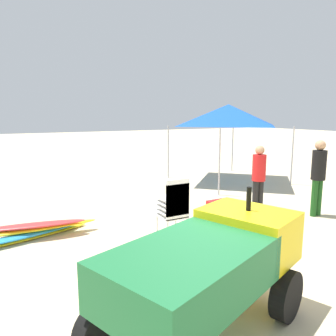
{
  "coord_description": "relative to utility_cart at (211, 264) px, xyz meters",
  "views": [
    {
      "loc": [
        -3.1,
        -3.96,
        2.38
      ],
      "look_at": [
        1.19,
        3.78,
        0.92
      ],
      "focal_mm": 34.93,
      "sensor_mm": 36.0,
      "label": 1
    }
  ],
  "objects": [
    {
      "name": "lifeguard_near_left",
      "position": [
        3.63,
        3.02,
        0.16
      ],
      "size": [
        0.32,
        0.32,
        1.64
      ],
      "color": "black",
      "rests_on": "ground"
    },
    {
      "name": "utility_cart",
      "position": [
        0.0,
        0.0,
        0.0
      ],
      "size": [
        2.8,
        2.02,
        1.5
      ],
      "color": "#1E6B38",
      "rests_on": "ground"
    },
    {
      "name": "lifeguard_near_center",
      "position": [
        4.67,
        2.18,
        0.25
      ],
      "size": [
        0.32,
        0.32,
        1.79
      ],
      "color": "#194C19",
      "rests_on": "ground"
    },
    {
      "name": "stacked_plastic_chairs",
      "position": [
        1.0,
        2.52,
        -0.09
      ],
      "size": [
        0.48,
        0.48,
        1.2
      ],
      "color": "white",
      "rests_on": "ground"
    },
    {
      "name": "ground",
      "position": [
        1.09,
        1.3,
        -0.78
      ],
      "size": [
        80.0,
        80.0,
        0.0
      ],
      "primitive_type": "plane",
      "color": "beige"
    },
    {
      "name": "popup_canopy",
      "position": [
        5.44,
        6.42,
        1.56
      ],
      "size": [
        3.13,
        3.13,
        2.71
      ],
      "color": "#B2B2B7",
      "rests_on": "ground"
    },
    {
      "name": "cooler_box",
      "position": [
        2.52,
        3.05,
        -0.57
      ],
      "size": [
        0.53,
        0.39,
        0.43
      ],
      "primitive_type": "cube",
      "color": "red",
      "rests_on": "ground"
    },
    {
      "name": "surfboard_pile",
      "position": [
        -1.43,
        3.83,
        -0.63
      ],
      "size": [
        2.47,
        0.85,
        0.32
      ],
      "color": "yellow",
      "rests_on": "ground"
    }
  ]
}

